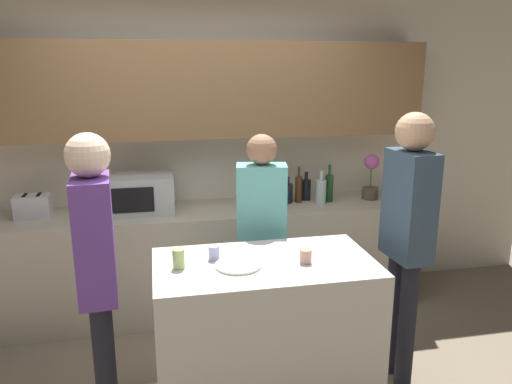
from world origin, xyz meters
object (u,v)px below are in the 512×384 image
(bottle_7, at_px, (329,187))
(cup_1, at_px, (214,253))
(bottle_5, at_px, (306,189))
(person_left, at_px, (407,226))
(plate_on_island, at_px, (238,265))
(bottle_3, at_px, (287,193))
(bottle_1, at_px, (270,196))
(person_right, at_px, (261,227))
(bottle_4, at_px, (299,189))
(microwave, at_px, (140,194))
(cup_2, at_px, (179,259))
(toaster, at_px, (33,206))
(bottle_2, at_px, (279,190))
(bottle_6, at_px, (321,191))
(cup_0, at_px, (306,256))
(person_center, at_px, (97,263))
(bottle_0, at_px, (254,188))
(potted_plant, at_px, (371,177))

(bottle_7, height_order, cup_1, bottle_7)
(bottle_5, height_order, person_left, person_left)
(cup_1, bearing_deg, plate_on_island, -48.13)
(bottle_7, bearing_deg, person_left, -87.37)
(bottle_3, distance_m, plate_on_island, 1.53)
(bottle_1, height_order, plate_on_island, bottle_1)
(plate_on_island, bearing_deg, person_right, 67.15)
(bottle_4, bearing_deg, microwave, -179.31)
(cup_2, bearing_deg, bottle_4, 50.83)
(bottle_3, distance_m, bottle_4, 0.10)
(bottle_1, xyz_separation_m, plate_on_island, (-0.48, -1.27, -0.05))
(toaster, relative_size, bottle_1, 1.00)
(bottle_2, xyz_separation_m, cup_1, (-0.70, -1.23, -0.03))
(bottle_6, bearing_deg, bottle_4, 155.75)
(cup_0, height_order, person_center, person_center)
(toaster, bearing_deg, bottle_3, 0.54)
(bottle_0, distance_m, bottle_7, 0.64)
(bottle_0, xyz_separation_m, plate_on_island, (-0.39, -1.44, -0.07))
(toaster, height_order, cup_0, toaster)
(cup_1, bearing_deg, potted_plant, 38.93)
(bottle_7, xyz_separation_m, cup_2, (-1.35, -1.31, -0.02))
(bottle_2, height_order, bottle_4, bottle_4)
(microwave, distance_m, cup_2, 1.33)
(bottle_1, height_order, person_right, person_right)
(microwave, distance_m, bottle_5, 1.40)
(bottle_7, distance_m, cup_0, 1.51)
(microwave, distance_m, plate_on_island, 1.47)
(cup_0, xyz_separation_m, cup_1, (-0.51, 0.15, 0.00))
(bottle_6, xyz_separation_m, cup_0, (-0.54, -1.32, -0.02))
(bottle_2, distance_m, person_left, 1.36)
(person_center, xyz_separation_m, person_right, (1.03, 0.68, -0.09))
(bottle_3, xyz_separation_m, cup_1, (-0.78, -1.25, -0.00))
(potted_plant, bearing_deg, bottle_7, -178.85)
(potted_plant, distance_m, person_right, 1.34)
(potted_plant, relative_size, bottle_4, 1.27)
(bottle_0, height_order, cup_1, bottle_0)
(bottle_4, relative_size, cup_2, 2.78)
(cup_0, xyz_separation_m, person_left, (0.69, 0.13, 0.09))
(bottle_4, bearing_deg, plate_on_island, -118.78)
(cup_2, bearing_deg, person_right, 45.24)
(bottle_2, bearing_deg, bottle_1, -136.90)
(microwave, xyz_separation_m, person_left, (1.63, -1.25, 0.03))
(bottle_2, distance_m, person_center, 1.93)
(plate_on_island, distance_m, person_center, 0.76)
(bottle_1, relative_size, cup_2, 2.33)
(cup_0, bearing_deg, bottle_3, 79.00)
(bottle_2, bearing_deg, bottle_4, 2.58)
(bottle_6, height_order, bottle_7, bottle_7)
(bottle_2, xyz_separation_m, bottle_7, (0.44, -0.01, 0.01))
(bottle_0, bearing_deg, person_left, -62.61)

